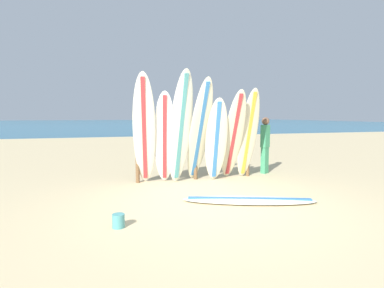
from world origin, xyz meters
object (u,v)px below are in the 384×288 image
at_px(surfboard_rack, 196,151).
at_px(surfboard_leaning_center, 200,131).
at_px(surfboard_leaning_far_left, 144,131).
at_px(surfboard_lying_on_sand, 249,200).
at_px(beachgoer_standing, 265,143).
at_px(surfboard_leaning_center_left, 181,128).
at_px(surfboard_leaning_far_right, 248,134).
at_px(surfboard_leaning_right, 233,136).
at_px(surfboard_leaning_center_right, 216,140).
at_px(small_boat_offshore, 160,125).
at_px(surfboard_leaning_left, 165,138).
at_px(sand_bucket, 118,221).

height_order(surfboard_rack, surfboard_leaning_center, surfboard_leaning_center).
bearing_deg(surfboard_leaning_far_left, surfboard_lying_on_sand, -48.42).
bearing_deg(beachgoer_standing, surfboard_leaning_center_left, -165.90).
bearing_deg(surfboard_leaning_far_left, surfboard_leaning_far_right, 1.39).
distance_m(surfboard_rack, surfboard_leaning_right, 0.98).
distance_m(surfboard_leaning_far_left, surfboard_leaning_center_right, 1.67).
bearing_deg(surfboard_leaning_center_left, surfboard_lying_on_sand, -65.45).
bearing_deg(small_boat_offshore, surfboard_lying_on_sand, -98.22).
bearing_deg(surfboard_leaning_far_right, surfboard_leaning_far_left, -178.61).
bearing_deg(small_boat_offshore, surfboard_leaning_center_left, -99.91).
bearing_deg(surfboard_rack, surfboard_leaning_center_left, -138.89).
bearing_deg(beachgoer_standing, surfboard_leaning_center, -163.82).
bearing_deg(surfboard_leaning_far_left, surfboard_leaning_right, -0.38).
distance_m(surfboard_leaning_far_left, surfboard_leaning_left, 0.50).
height_order(surfboard_leaning_center, beachgoer_standing, surfboard_leaning_center).
relative_size(surfboard_leaning_far_left, surfboard_leaning_center, 1.03).
xyz_separation_m(surfboard_lying_on_sand, sand_bucket, (-2.33, -0.63, 0.06)).
bearing_deg(small_boat_offshore, sand_bucket, -101.54).
relative_size(surfboard_leaning_center, surfboard_lying_on_sand, 0.97).
xyz_separation_m(surfboard_rack, surfboard_leaning_center_right, (0.37, -0.43, 0.28)).
relative_size(surfboard_rack, surfboard_lying_on_sand, 1.18).
bearing_deg(surfboard_leaning_right, surfboard_leaning_center_right, -173.12).
bearing_deg(surfboard_leaning_center_right, surfboard_leaning_far_left, 177.62).
relative_size(surfboard_rack, small_boat_offshore, 0.93).
bearing_deg(surfboard_leaning_far_right, sand_bucket, -142.31).
bearing_deg(surfboard_lying_on_sand, surfboard_rack, 98.62).
height_order(surfboard_leaning_center, surfboard_lying_on_sand, surfboard_leaning_center).
distance_m(surfboard_leaning_left, small_boat_offshore, 35.65).
relative_size(surfboard_leaning_center, sand_bucket, 12.48).
relative_size(surfboard_leaning_center_left, surfboard_leaning_center, 1.07).
relative_size(surfboard_leaning_left, surfboard_leaning_center, 0.87).
distance_m(surfboard_leaning_center_right, small_boat_offshore, 35.57).
height_order(surfboard_leaning_far_left, sand_bucket, surfboard_leaning_far_left).
relative_size(surfboard_leaning_center_left, beachgoer_standing, 1.70).
bearing_deg(surfboard_leaning_center_left, surfboard_leaning_right, 1.71).
height_order(surfboard_rack, surfboard_lying_on_sand, surfboard_rack).
bearing_deg(surfboard_leaning_right, surfboard_leaning_center_left, -178.29).
bearing_deg(surfboard_leaning_far_right, small_boat_offshore, 82.82).
bearing_deg(surfboard_leaning_center_right, beachgoer_standing, 21.33).
relative_size(surfboard_leaning_center_right, sand_bucket, 10.22).
distance_m(surfboard_rack, small_boat_offshore, 35.19).
relative_size(surfboard_leaning_right, surfboard_lying_on_sand, 0.87).
bearing_deg(surfboard_leaning_center_left, surfboard_leaning_far_left, 176.26).
distance_m(surfboard_leaning_center_left, surfboard_leaning_right, 1.32).
distance_m(beachgoer_standing, sand_bucket, 5.07).
distance_m(surfboard_rack, beachgoer_standing, 2.03).
distance_m(surfboard_leaning_left, surfboard_lying_on_sand, 2.41).
distance_m(surfboard_rack, surfboard_leaning_center_left, 0.86).
bearing_deg(surfboard_leaning_far_left, surfboard_leaning_center, -0.78).
height_order(beachgoer_standing, sand_bucket, beachgoer_standing).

